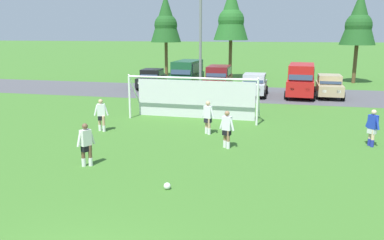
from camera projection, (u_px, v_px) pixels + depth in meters
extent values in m
plane|color=#3D7028|center=(207.00, 122.00, 21.40)|extent=(400.00, 400.00, 0.00)
cube|color=#4C4C51|center=(232.00, 93.00, 31.73)|extent=(52.00, 8.40, 0.01)
sphere|color=white|center=(167.00, 186.00, 12.21)|extent=(0.22, 0.22, 0.22)
sphere|color=black|center=(167.00, 186.00, 12.20)|extent=(0.08, 0.08, 0.08)
sphere|color=red|center=(169.00, 186.00, 12.19)|extent=(0.07, 0.07, 0.07)
cylinder|color=white|center=(257.00, 103.00, 20.45)|extent=(0.12, 0.12, 2.44)
cylinder|color=white|center=(130.00, 97.00, 22.20)|extent=(0.12, 0.12, 2.44)
cylinder|color=white|center=(191.00, 78.00, 21.05)|extent=(7.32, 0.25, 0.12)
cylinder|color=white|center=(259.00, 98.00, 21.27)|extent=(0.12, 1.95, 2.46)
cylinder|color=white|center=(135.00, 93.00, 23.02)|extent=(0.12, 1.95, 2.46)
cube|color=silver|center=(195.00, 99.00, 22.30)|extent=(6.95, 0.16, 2.20)
cylinder|color=beige|center=(373.00, 138.00, 16.68)|extent=(0.14, 0.14, 0.80)
cylinder|color=beige|center=(370.00, 137.00, 16.89)|extent=(0.14, 0.14, 0.80)
cylinder|color=#232D99|center=(372.00, 143.00, 16.73)|extent=(0.15, 0.15, 0.32)
cylinder|color=#232D99|center=(369.00, 142.00, 16.94)|extent=(0.15, 0.15, 0.32)
cube|color=silver|center=(372.00, 130.00, 16.71)|extent=(0.39, 0.40, 0.28)
cube|color=#1E38B7|center=(373.00, 122.00, 16.63)|extent=(0.44, 0.44, 0.60)
sphere|color=beige|center=(374.00, 112.00, 16.53)|extent=(0.22, 0.22, 0.22)
cylinder|color=#1E38B7|center=(378.00, 124.00, 16.40)|extent=(0.22, 0.23, 0.55)
cylinder|color=#1E38B7|center=(368.00, 121.00, 16.86)|extent=(0.22, 0.23, 0.55)
cylinder|color=tan|center=(104.00, 124.00, 19.29)|extent=(0.14, 0.14, 0.80)
cylinder|color=tan|center=(100.00, 123.00, 19.45)|extent=(0.14, 0.14, 0.80)
cylinder|color=white|center=(104.00, 128.00, 19.35)|extent=(0.15, 0.15, 0.32)
cylinder|color=white|center=(100.00, 128.00, 19.50)|extent=(0.15, 0.15, 0.32)
cube|color=black|center=(101.00, 117.00, 19.30)|extent=(0.40, 0.34, 0.28)
cube|color=white|center=(101.00, 110.00, 19.22)|extent=(0.45, 0.38, 0.60)
sphere|color=tan|center=(101.00, 101.00, 19.12)|extent=(0.22, 0.22, 0.22)
cylinder|color=white|center=(106.00, 110.00, 19.23)|extent=(0.25, 0.18, 0.55)
cylinder|color=white|center=(96.00, 110.00, 19.21)|extent=(0.25, 0.18, 0.55)
cylinder|color=brown|center=(90.00, 156.00, 14.31)|extent=(0.14, 0.14, 0.80)
cylinder|color=brown|center=(83.00, 156.00, 14.25)|extent=(0.14, 0.14, 0.80)
cylinder|color=white|center=(91.00, 162.00, 14.36)|extent=(0.15, 0.15, 0.32)
cylinder|color=white|center=(84.00, 162.00, 14.31)|extent=(0.15, 0.15, 0.32)
cube|color=black|center=(86.00, 148.00, 14.21)|extent=(0.35, 0.40, 0.28)
cube|color=silver|center=(86.00, 138.00, 14.12)|extent=(0.39, 0.45, 0.60)
sphere|color=brown|center=(85.00, 126.00, 14.03)|extent=(0.22, 0.22, 0.22)
cylinder|color=silver|center=(92.00, 137.00, 14.29)|extent=(0.18, 0.25, 0.55)
cylinder|color=silver|center=(79.00, 139.00, 13.97)|extent=(0.18, 0.25, 0.55)
cylinder|color=#936B4C|center=(228.00, 140.00, 16.44)|extent=(0.14, 0.14, 0.80)
cylinder|color=#936B4C|center=(225.00, 138.00, 16.63)|extent=(0.14, 0.14, 0.80)
cylinder|color=white|center=(228.00, 145.00, 16.50)|extent=(0.15, 0.15, 0.32)
cylinder|color=white|center=(225.00, 144.00, 16.68)|extent=(0.15, 0.15, 0.32)
cube|color=black|center=(227.00, 132.00, 16.46)|extent=(0.39, 0.31, 0.28)
cube|color=white|center=(227.00, 123.00, 16.38)|extent=(0.43, 0.34, 0.60)
sphere|color=#936B4C|center=(227.00, 113.00, 16.28)|extent=(0.22, 0.22, 0.22)
cylinder|color=white|center=(232.00, 125.00, 16.23)|extent=(0.25, 0.15, 0.55)
cylinder|color=white|center=(222.00, 123.00, 16.54)|extent=(0.25, 0.15, 0.55)
cylinder|color=tan|center=(209.00, 126.00, 18.74)|extent=(0.14, 0.14, 0.80)
cylinder|color=tan|center=(206.00, 126.00, 18.93)|extent=(0.14, 0.14, 0.80)
cylinder|color=white|center=(209.00, 131.00, 18.80)|extent=(0.15, 0.15, 0.32)
cylinder|color=white|center=(206.00, 130.00, 18.98)|extent=(0.15, 0.15, 0.32)
cube|color=black|center=(208.00, 120.00, 18.77)|extent=(0.39, 0.30, 0.28)
cube|color=white|center=(208.00, 112.00, 18.68)|extent=(0.43, 0.33, 0.60)
sphere|color=tan|center=(208.00, 103.00, 18.59)|extent=(0.22, 0.22, 0.22)
cylinder|color=white|center=(212.00, 113.00, 18.54)|extent=(0.24, 0.15, 0.55)
cylinder|color=white|center=(204.00, 112.00, 18.84)|extent=(0.24, 0.15, 0.55)
cube|color=black|center=(152.00, 81.00, 34.25)|extent=(2.07, 4.31, 0.76)
cube|color=black|center=(152.00, 73.00, 34.24)|extent=(1.79, 2.20, 0.64)
cube|color=#28384C|center=(149.00, 74.00, 33.32)|extent=(1.55, 0.41, 0.55)
cube|color=#28384C|center=(161.00, 73.00, 34.11)|extent=(0.16, 1.78, 0.45)
cube|color=white|center=(151.00, 83.00, 32.18)|extent=(0.28, 0.10, 0.20)
cube|color=white|center=(140.00, 83.00, 32.34)|extent=(0.28, 0.10, 0.20)
cube|color=#B21414|center=(163.00, 78.00, 36.15)|extent=(0.28, 0.10, 0.20)
cube|color=#B21414|center=(152.00, 77.00, 36.30)|extent=(0.28, 0.10, 0.20)
cylinder|color=black|center=(158.00, 87.00, 32.94)|extent=(0.28, 0.65, 0.64)
cylinder|color=black|center=(138.00, 87.00, 33.23)|extent=(0.28, 0.65, 0.64)
cylinder|color=black|center=(165.00, 83.00, 35.45)|extent=(0.28, 0.65, 0.64)
cylinder|color=black|center=(146.00, 83.00, 35.74)|extent=(0.28, 0.65, 0.64)
cube|color=#194C2D|center=(187.00, 80.00, 33.45)|extent=(2.11, 4.86, 1.10)
cube|color=#194C2D|center=(188.00, 67.00, 33.40)|extent=(1.93, 4.15, 1.10)
cube|color=#28384C|center=(181.00, 69.00, 31.55)|extent=(1.68, 0.51, 0.91)
cube|color=#28384C|center=(198.00, 67.00, 33.17)|extent=(0.15, 3.48, 0.77)
cube|color=white|center=(185.00, 83.00, 31.08)|extent=(0.28, 0.09, 0.20)
cube|color=white|center=(173.00, 82.00, 31.35)|extent=(0.28, 0.09, 0.20)
cube|color=#B21414|center=(199.00, 77.00, 35.53)|extent=(0.28, 0.09, 0.20)
cube|color=#B21414|center=(188.00, 76.00, 35.80)|extent=(0.28, 0.09, 0.20)
cylinder|color=black|center=(193.00, 89.00, 31.93)|extent=(0.26, 0.65, 0.64)
cylinder|color=black|center=(171.00, 88.00, 32.42)|extent=(0.26, 0.65, 0.64)
cylinder|color=black|center=(202.00, 84.00, 34.73)|extent=(0.26, 0.65, 0.64)
cylinder|color=black|center=(181.00, 84.00, 35.22)|extent=(0.26, 0.65, 0.64)
cube|color=maroon|center=(218.00, 82.00, 32.37)|extent=(1.98, 4.63, 1.00)
cube|color=maroon|center=(219.00, 71.00, 32.35)|extent=(1.80, 3.03, 0.84)
cube|color=#28384C|center=(216.00, 73.00, 31.00)|extent=(1.62, 0.41, 0.71)
cube|color=#28384C|center=(229.00, 71.00, 32.17)|extent=(0.09, 2.55, 0.59)
cube|color=white|center=(221.00, 85.00, 30.09)|extent=(0.28, 0.09, 0.20)
cube|color=white|center=(208.00, 85.00, 30.31)|extent=(0.28, 0.09, 0.20)
cube|color=#B21414|center=(228.00, 79.00, 34.40)|extent=(0.28, 0.09, 0.20)
cube|color=#B21414|center=(216.00, 78.00, 34.62)|extent=(0.28, 0.09, 0.20)
cylinder|color=black|center=(227.00, 91.00, 30.92)|extent=(0.25, 0.64, 0.64)
cylinder|color=black|center=(204.00, 90.00, 31.31)|extent=(0.25, 0.64, 0.64)
cylinder|color=black|center=(231.00, 86.00, 33.64)|extent=(0.25, 0.64, 0.64)
cylinder|color=black|center=(210.00, 85.00, 34.03)|extent=(0.25, 0.64, 0.64)
cube|color=#B2B2BC|center=(254.00, 87.00, 30.34)|extent=(1.84, 4.22, 0.76)
cube|color=#B2B2BC|center=(254.00, 78.00, 30.33)|extent=(1.67, 2.11, 0.64)
cube|color=#28384C|center=(253.00, 79.00, 29.41)|extent=(1.53, 0.33, 0.55)
cube|color=#28384C|center=(265.00, 78.00, 30.14)|extent=(0.06, 1.79, 0.45)
cube|color=white|center=(258.00, 90.00, 28.26)|extent=(0.28, 0.08, 0.20)
cube|color=white|center=(245.00, 90.00, 28.49)|extent=(0.28, 0.08, 0.20)
cube|color=#B21414|center=(262.00, 83.00, 32.17)|extent=(0.28, 0.08, 0.20)
cube|color=#B21414|center=(250.00, 83.00, 32.40)|extent=(0.28, 0.08, 0.20)
cylinder|color=black|center=(264.00, 95.00, 28.98)|extent=(0.25, 0.64, 0.64)
cylinder|color=black|center=(241.00, 94.00, 29.40)|extent=(0.25, 0.64, 0.64)
cylinder|color=black|center=(266.00, 90.00, 31.45)|extent=(0.25, 0.64, 0.64)
cylinder|color=black|center=(244.00, 89.00, 31.87)|extent=(0.25, 0.64, 0.64)
cube|color=red|center=(301.00, 86.00, 29.66)|extent=(2.26, 4.91, 1.10)
cube|color=red|center=(301.00, 71.00, 29.60)|extent=(2.06, 4.21, 1.10)
cube|color=#28384C|center=(301.00, 74.00, 27.76)|extent=(1.69, 0.57, 0.91)
cube|color=#28384C|center=(314.00, 72.00, 29.34)|extent=(0.26, 3.48, 0.77)
cube|color=white|center=(308.00, 90.00, 27.29)|extent=(0.28, 0.10, 0.20)
cube|color=white|center=(292.00, 89.00, 27.59)|extent=(0.28, 0.10, 0.20)
cube|color=#B21414|center=(308.00, 82.00, 31.69)|extent=(0.28, 0.10, 0.20)
cube|color=#B21414|center=(295.00, 81.00, 32.00)|extent=(0.28, 0.10, 0.20)
cylinder|color=black|center=(313.00, 96.00, 28.11)|extent=(0.28, 0.65, 0.64)
cylinder|color=black|center=(286.00, 95.00, 28.67)|extent=(0.28, 0.65, 0.64)
cylinder|color=black|center=(313.00, 91.00, 30.89)|extent=(0.28, 0.65, 0.64)
cylinder|color=black|center=(288.00, 90.00, 31.44)|extent=(0.28, 0.65, 0.64)
cube|color=tan|center=(329.00, 88.00, 29.58)|extent=(1.88, 4.23, 0.76)
cube|color=tan|center=(329.00, 79.00, 29.57)|extent=(1.70, 2.13, 0.64)
cube|color=#28384C|center=(331.00, 81.00, 28.66)|extent=(1.54, 0.34, 0.55)
cube|color=#28384C|center=(341.00, 79.00, 29.37)|extent=(0.07, 1.79, 0.45)
cube|color=white|center=(339.00, 92.00, 27.50)|extent=(0.28, 0.09, 0.20)
cube|color=white|center=(324.00, 91.00, 27.74)|extent=(0.28, 0.09, 0.20)
cube|color=#B21414|center=(333.00, 84.00, 31.40)|extent=(0.28, 0.09, 0.20)
cube|color=#B21414|center=(320.00, 84.00, 31.64)|extent=(0.28, 0.09, 0.20)
cylinder|color=black|center=(343.00, 96.00, 28.22)|extent=(0.25, 0.64, 0.64)
cylinder|color=black|center=(317.00, 95.00, 28.65)|extent=(0.25, 0.64, 0.64)
cylinder|color=black|center=(339.00, 91.00, 30.68)|extent=(0.25, 0.64, 0.64)
cylinder|color=black|center=(315.00, 90.00, 31.11)|extent=(0.25, 0.64, 0.64)
cylinder|color=brown|center=(166.00, 59.00, 44.20)|extent=(0.36, 0.36, 3.83)
cone|color=#1E511E|center=(166.00, 18.00, 43.18)|extent=(3.45, 3.45, 5.37)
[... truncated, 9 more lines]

